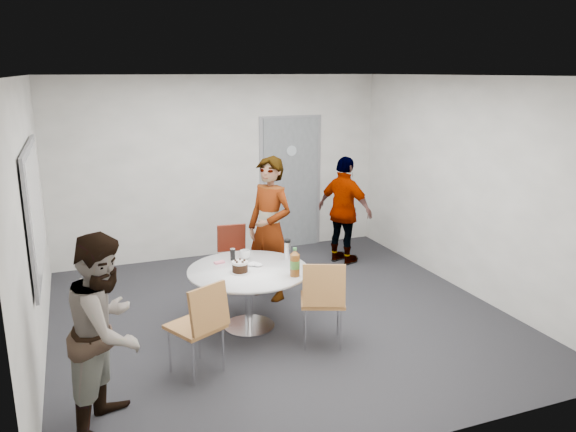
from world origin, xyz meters
name	(u,v)px	position (x,y,z in m)	size (l,w,h in m)	color
floor	(280,316)	(0.00, 0.00, 0.00)	(5.00, 5.00, 0.00)	#242428
ceiling	(279,76)	(0.00, 0.00, 2.70)	(5.00, 5.00, 0.00)	silver
wall_back	(222,167)	(0.00, 2.50, 1.35)	(5.00, 5.00, 0.00)	#B0AFA7
wall_left	(31,224)	(-2.50, 0.00, 1.35)	(5.00, 5.00, 0.00)	#B0AFA7
wall_right	(467,186)	(2.50, 0.00, 1.35)	(5.00, 5.00, 0.00)	#B0AFA7
wall_front	(405,279)	(0.00, -2.50, 1.35)	(5.00, 5.00, 0.00)	#B0AFA7
door	(291,183)	(1.10, 2.48, 1.03)	(1.02, 0.17, 2.12)	slate
whiteboard	(35,209)	(-2.46, 0.20, 1.45)	(0.04, 1.90, 1.25)	gray
table	(251,277)	(-0.39, -0.15, 0.59)	(1.31, 1.31, 0.99)	white
chair_near_left	(201,320)	(-1.12, -0.96, 0.56)	(0.59, 0.61, 0.91)	brown
chair_near_right	(323,295)	(0.15, -0.85, 0.57)	(0.58, 0.60, 0.93)	brown
chair_far	(233,250)	(-0.24, 1.10, 0.50)	(0.43, 0.46, 0.82)	#612113
person_main	(270,229)	(0.09, 0.60, 0.88)	(0.64, 0.42, 1.77)	#A5C6EA
person_left	(107,330)	(-1.95, -1.37, 0.79)	(0.77, 0.60, 1.58)	white
person_right	(345,211)	(1.53, 1.44, 0.79)	(0.92, 0.38, 1.58)	black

